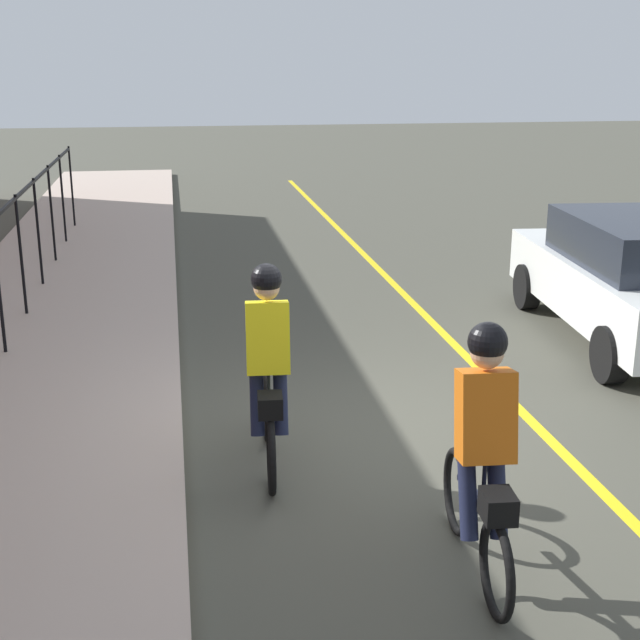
# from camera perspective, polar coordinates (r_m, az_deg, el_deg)

# --- Properties ---
(ground_plane) EXTENTS (80.00, 80.00, 0.00)m
(ground_plane) POSITION_cam_1_polar(r_m,az_deg,el_deg) (8.50, 3.47, -7.29)
(ground_plane) COLOR #48473C
(lane_line_centre) EXTENTS (36.00, 0.12, 0.01)m
(lane_line_centre) POSITION_cam_1_polar(r_m,az_deg,el_deg) (8.97, 13.55, -6.40)
(lane_line_centre) COLOR yellow
(lane_line_centre) RESTS_ON ground
(sidewalk) EXTENTS (40.00, 3.20, 0.15)m
(sidewalk) POSITION_cam_1_polar(r_m,az_deg,el_deg) (8.43, -19.91, -7.95)
(sidewalk) COLOR #B6A294
(sidewalk) RESTS_ON ground
(cyclist_lead) EXTENTS (1.71, 0.38, 1.83)m
(cyclist_lead) POSITION_cam_1_polar(r_m,az_deg,el_deg) (7.45, -3.38, -3.25)
(cyclist_lead) COLOR black
(cyclist_lead) RESTS_ON ground
(cyclist_follow) EXTENTS (1.71, 0.38, 1.83)m
(cyclist_follow) POSITION_cam_1_polar(r_m,az_deg,el_deg) (5.99, 10.49, -8.63)
(cyclist_follow) COLOR black
(cyclist_follow) RESTS_ON ground
(patrol_sedan) EXTENTS (4.54, 2.23, 1.58)m
(patrol_sedan) POSITION_cam_1_polar(r_m,az_deg,el_deg) (11.62, 19.70, 2.64)
(patrol_sedan) COLOR white
(patrol_sedan) RESTS_ON ground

